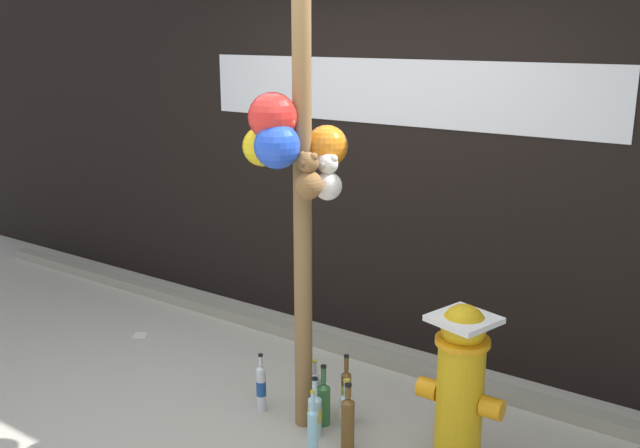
% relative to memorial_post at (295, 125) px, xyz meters
% --- Properties ---
extents(ground_plane, '(14.00, 14.00, 0.00)m').
position_rel_memorial_post_xyz_m(ground_plane, '(-0.19, -0.32, -1.73)').
color(ground_plane, '#ADA899').
extents(building_wall, '(10.00, 0.21, 3.22)m').
position_rel_memorial_post_xyz_m(building_wall, '(-0.19, 1.39, -0.12)').
color(building_wall, black).
rests_on(building_wall, ground_plane).
extents(curb_strip, '(8.00, 0.12, 0.08)m').
position_rel_memorial_post_xyz_m(curb_strip, '(-0.19, 0.97, -1.69)').
color(curb_strip, gray).
rests_on(curb_strip, ground_plane).
extents(memorial_post, '(0.54, 0.52, 2.99)m').
position_rel_memorial_post_xyz_m(memorial_post, '(0.00, 0.00, 0.00)').
color(memorial_post, olive).
rests_on(memorial_post, ground_plane).
extents(fire_hydrant, '(0.46, 0.36, 0.88)m').
position_rel_memorial_post_xyz_m(fire_hydrant, '(0.91, 0.18, -1.27)').
color(fire_hydrant, gold).
rests_on(fire_hydrant, ground_plane).
extents(bottle_0, '(0.07, 0.07, 0.34)m').
position_rel_memorial_post_xyz_m(bottle_0, '(0.00, 0.17, -1.60)').
color(bottle_0, silver).
rests_on(bottle_0, ground_plane).
extents(bottle_1, '(0.08, 0.08, 0.30)m').
position_rel_memorial_post_xyz_m(bottle_1, '(0.25, 0.13, -1.62)').
color(bottle_1, '#B2DBEA').
rests_on(bottle_1, ground_plane).
extents(bottle_2, '(0.06, 0.06, 0.39)m').
position_rel_memorial_post_xyz_m(bottle_2, '(0.27, -0.22, -1.58)').
color(bottle_2, '#93CCE0').
rests_on(bottle_2, ground_plane).
extents(bottle_3, '(0.06, 0.06, 0.40)m').
position_rel_memorial_post_xyz_m(bottle_3, '(0.19, 0.23, -1.57)').
color(bottle_3, brown).
rests_on(bottle_3, ground_plane).
extents(bottle_4, '(0.08, 0.08, 0.35)m').
position_rel_memorial_post_xyz_m(bottle_4, '(0.15, -0.03, -1.60)').
color(bottle_4, '#B2DBEA').
rests_on(bottle_4, ground_plane).
extents(bottle_5, '(0.07, 0.07, 0.39)m').
position_rel_memorial_post_xyz_m(bottle_5, '(0.37, -0.04, -1.57)').
color(bottle_5, brown).
rests_on(bottle_5, ground_plane).
extents(bottle_6, '(0.06, 0.06, 0.36)m').
position_rel_memorial_post_xyz_m(bottle_6, '(-0.27, 0.01, -1.58)').
color(bottle_6, silver).
rests_on(bottle_6, ground_plane).
extents(bottle_7, '(0.08, 0.08, 0.37)m').
position_rel_memorial_post_xyz_m(bottle_7, '(0.12, 0.09, -1.59)').
color(bottle_7, '#337038').
rests_on(bottle_7, ground_plane).
extents(litter_0, '(0.10, 0.17, 0.01)m').
position_rel_memorial_post_xyz_m(litter_0, '(0.89, 0.82, -1.73)').
color(litter_0, silver).
rests_on(litter_0, ground_plane).
extents(litter_1, '(0.14, 0.15, 0.01)m').
position_rel_memorial_post_xyz_m(litter_1, '(-1.71, 0.33, -1.73)').
color(litter_1, silver).
rests_on(litter_1, ground_plane).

